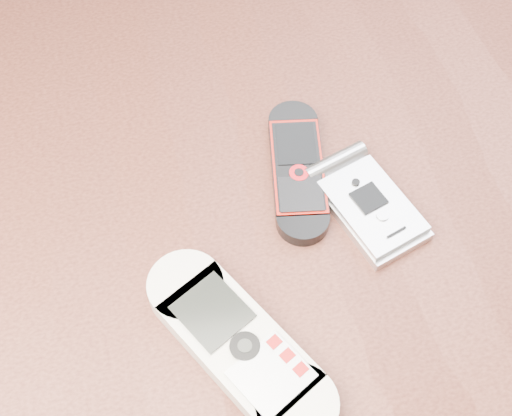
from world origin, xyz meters
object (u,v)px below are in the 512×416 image
Objects in this scene: motorola_razr at (370,205)px; table at (251,273)px; nokia_black_red at (298,169)px; nokia_white at (239,344)px.

table is at bearing 151.58° from motorola_razr.
nokia_black_red is at bearing 32.16° from table.
nokia_white reaches higher than table.
nokia_black_red is at bearing 31.02° from nokia_white.
nokia_black_red is (0.05, 0.03, 0.11)m from table.
nokia_black_red reaches higher than table.
motorola_razr is at bearing 6.63° from nokia_white.
nokia_black_red is 1.29× the size of motorola_razr.
nokia_black_red is at bearing 116.18° from motorola_razr.
table is at bearing 44.11° from nokia_white.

